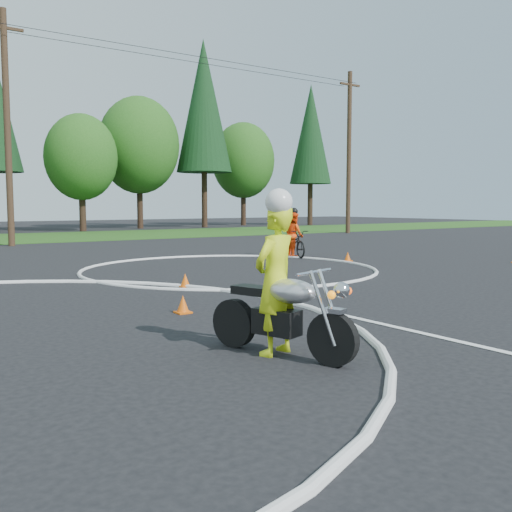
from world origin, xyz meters
TOP-DOWN VIEW (x-y plane):
  - course_markings at (2.17, 4.35)m, footprint 19.05×19.05m
  - primary_motorcycle at (3.68, -0.07)m, footprint 0.85×1.97m
  - rider_primary_grp at (3.67, 0.07)m, footprint 0.75×0.61m
  - rider_second_grp at (11.84, 9.97)m, footprint 1.02×1.85m
  - traffic_cones at (5.33, 3.73)m, footprint 19.45×9.93m
  - treeline at (14.78, 34.61)m, footprint 38.20×8.10m
  - utility_poles at (5.00, 21.00)m, footprint 41.60×1.12m

SIDE VIEW (x-z plane):
  - course_markings at x=2.17m, z-range -0.05..0.07m
  - traffic_cones at x=5.33m, z-range -0.01..0.29m
  - primary_motorcycle at x=3.68m, z-range -0.02..1.05m
  - rider_second_grp at x=11.84m, z-range -0.25..1.44m
  - rider_primary_grp at x=3.67m, z-range -0.04..1.95m
  - utility_poles at x=5.00m, z-range 0.20..10.20m
  - treeline at x=14.78m, z-range -0.64..13.88m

